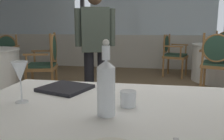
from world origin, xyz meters
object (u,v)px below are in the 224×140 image
(menu_book, at_px, (65,88))
(dining_chair_2_0, at_px, (172,52))
(water_tumbler, at_px, (128,99))
(diner_person_0, at_px, (95,43))
(dining_chair_1_2, at_px, (47,59))
(dining_chair_2_1, at_px, (217,59))
(water_bottle, at_px, (106,86))
(dining_chair_1_3, at_px, (5,54))
(wine_glass, at_px, (20,72))

(menu_book, distance_m, dining_chair_2_0, 4.08)
(water_tumbler, distance_m, diner_person_0, 2.09)
(water_tumbler, relative_size, dining_chair_1_2, 0.08)
(dining_chair_2_0, bearing_deg, dining_chair_1_2, -121.82)
(dining_chair_2_0, relative_size, dining_chair_2_1, 0.92)
(water_bottle, relative_size, dining_chair_2_1, 0.33)
(dining_chair_1_2, xyz_separation_m, dining_chair_1_3, (-1.21, 0.70, -0.02))
(wine_glass, distance_m, water_tumbler, 0.55)
(dining_chair_1_3, relative_size, dining_chair_2_0, 1.01)
(water_bottle, bearing_deg, dining_chair_1_2, 119.96)
(menu_book, distance_m, dining_chair_1_3, 3.79)
(menu_book, xyz_separation_m, diner_person_0, (-0.25, 1.75, 0.14))
(menu_book, xyz_separation_m, dining_chair_1_2, (-1.18, 2.24, -0.17))
(dining_chair_1_2, height_order, dining_chair_2_0, dining_chair_1_2)
(water_bottle, distance_m, dining_chair_1_2, 3.02)
(water_bottle, height_order, dining_chair_2_1, water_bottle)
(diner_person_0, bearing_deg, water_tumbler, -179.59)
(water_bottle, height_order, wine_glass, water_bottle)
(water_bottle, height_order, menu_book, water_bottle)
(water_tumbler, bearing_deg, wine_glass, -176.47)
(dining_chair_2_1, bearing_deg, menu_book, 169.19)
(dining_chair_2_0, relative_size, diner_person_0, 0.58)
(dining_chair_1_2, relative_size, dining_chair_2_0, 1.08)
(menu_book, distance_m, dining_chair_1_2, 2.54)
(wine_glass, bearing_deg, menu_book, 63.00)
(diner_person_0, bearing_deg, dining_chair_2_1, -78.87)
(water_tumbler, bearing_deg, dining_chair_2_0, 83.27)
(water_bottle, xyz_separation_m, menu_book, (-0.32, 0.36, -0.12))
(dining_chair_2_1, bearing_deg, dining_chair_2_0, 44.74)
(dining_chair_1_2, relative_size, diner_person_0, 0.63)
(wine_glass, relative_size, dining_chair_1_2, 0.21)
(menu_book, distance_m, dining_chair_2_1, 3.13)
(water_bottle, relative_size, menu_book, 1.24)
(diner_person_0, bearing_deg, menu_book, 170.23)
(diner_person_0, bearing_deg, wine_glass, 165.46)
(dining_chair_2_1, bearing_deg, diner_person_0, 137.21)
(wine_glass, xyz_separation_m, dining_chair_1_3, (-2.25, 3.20, -0.34))
(wine_glass, bearing_deg, dining_chair_1_2, 112.62)
(water_bottle, distance_m, dining_chair_2_1, 3.33)
(water_tumbler, height_order, diner_person_0, diner_person_0)
(wine_glass, xyz_separation_m, diner_person_0, (-0.11, 2.02, -0.00))
(dining_chair_1_2, distance_m, dining_chair_1_3, 1.40)
(water_tumbler, distance_m, dining_chair_1_2, 2.94)
(water_tumbler, xyz_separation_m, menu_book, (-0.40, 0.23, -0.03))
(dining_chair_1_2, bearing_deg, dining_chair_2_1, 175.82)
(water_tumbler, xyz_separation_m, dining_chair_1_3, (-2.79, 3.17, -0.22))
(dining_chair_1_3, bearing_deg, menu_book, 24.52)
(water_tumbler, distance_m, dining_chair_2_1, 3.17)
(water_bottle, relative_size, dining_chair_1_2, 0.33)
(menu_book, height_order, dining_chair_1_2, dining_chair_1_2)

